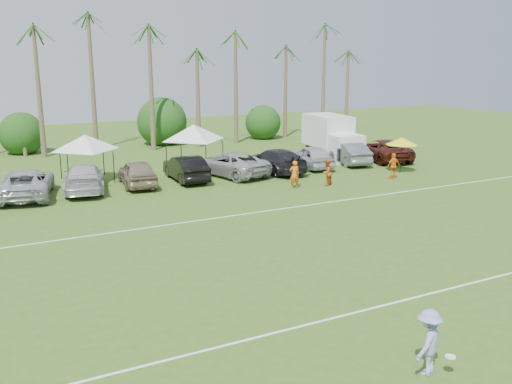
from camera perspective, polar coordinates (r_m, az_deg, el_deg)
name	(u,v)px	position (r m, az deg, el deg)	size (l,w,h in m)	color
ground	(401,339)	(17.44, 14.32, -14.04)	(120.00, 120.00, 0.00)	#385B1B
field_lines	(267,255)	(23.43, 1.14, -6.33)	(80.00, 12.10, 0.01)	white
palm_tree_4	(43,62)	(49.75, -20.49, 12.09)	(2.40, 2.40, 8.90)	brown
palm_tree_5	(93,51)	(50.44, -15.95, 13.41)	(2.40, 2.40, 9.90)	brown
palm_tree_6	(140,41)	(51.45, -11.52, 14.60)	(2.40, 2.40, 10.90)	brown
palm_tree_7	(184,31)	(52.76, -7.24, 15.64)	(2.40, 2.40, 11.90)	brown
palm_tree_8	(235,61)	(54.69, -2.13, 12.95)	(2.40, 2.40, 8.90)	brown
palm_tree_9	(281,52)	(57.03, 2.53, 13.84)	(2.40, 2.40, 9.90)	brown
palm_tree_10	(324,43)	(59.71, 6.83, 14.57)	(2.40, 2.40, 10.90)	brown
palm_tree_11	(356,35)	(62.08, 10.01, 15.20)	(2.40, 2.40, 11.90)	brown
bush_tree_1	(22,133)	(50.89, -22.35, 5.51)	(4.00, 4.00, 4.00)	brown
bush_tree_2	(162,125)	(53.34, -9.39, 6.65)	(4.00, 4.00, 4.00)	brown
bush_tree_3	(258,119)	(57.26, 0.21, 7.28)	(4.00, 4.00, 4.00)	brown
sideline_player_a	(294,174)	(35.04, 3.87, 1.76)	(0.63, 0.41, 1.71)	orange
sideline_player_b	(327,173)	(36.01, 7.10, 1.94)	(0.80, 0.62, 1.64)	#D45517
sideline_player_c	(393,166)	(38.68, 13.58, 2.53)	(1.01, 0.42, 1.73)	orange
box_truck	(332,135)	(46.09, 7.62, 5.63)	(3.23, 6.68, 3.31)	white
canopy_tent_left	(85,135)	(38.35, -16.76, 5.51)	(4.35, 4.35, 3.52)	black
canopy_tent_right	(193,125)	(40.33, -6.28, 6.71)	(4.71, 4.71, 3.81)	black
market_umbrella	(402,141)	(40.66, 14.37, 4.94)	(2.22, 2.22, 2.48)	black
frisbee_player	(428,342)	(15.53, 16.86, -14.18)	(1.30, 1.05, 1.75)	#9B97D7
parked_car_2	(26,183)	(35.21, -21.99, 0.80)	(2.73, 5.92, 1.65)	#B0B1B5
parked_car_3	(84,178)	(35.67, -16.81, 1.36)	(2.31, 5.67, 1.65)	silver
parked_car_4	(137,173)	(36.38, -11.79, 1.88)	(1.94, 4.83, 1.65)	gray
parked_car_5	(186,168)	(37.43, -7.03, 2.39)	(1.74, 5.00, 1.65)	black
parked_car_6	(231,164)	(38.70, -2.54, 2.84)	(2.73, 5.92, 1.65)	#ABABAB
parked_car_7	(275,161)	(39.88, 1.91, 3.16)	(2.31, 5.67, 1.65)	black
parked_car_8	(312,156)	(41.73, 5.66, 3.56)	(1.94, 4.83, 1.65)	silver
parked_car_9	(348,153)	(43.65, 9.18, 3.89)	(1.74, 5.00, 1.65)	slate
parked_car_10	(383,150)	(45.58, 12.55, 4.14)	(2.73, 5.92, 1.65)	#4D1913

